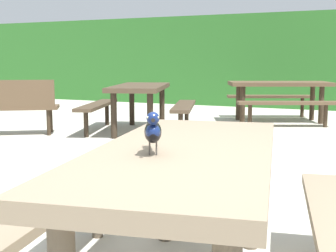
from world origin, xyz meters
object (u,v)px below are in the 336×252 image
object	(u,v)px
bird_grackle	(153,130)
picnic_table_mid_right	(279,92)
picnic_table_foreground	(185,186)
picnic_table_mid_left	(140,97)
park_bench_side	(10,103)

from	to	relation	value
bird_grackle	picnic_table_mid_right	size ratio (longest dim) A/B	0.12
picnic_table_foreground	picnic_table_mid_left	size ratio (longest dim) A/B	0.93
picnic_table_mid_left	picnic_table_mid_right	xyz separation A→B (m)	(1.79, 2.07, 0.00)
picnic_table_foreground	picnic_table_mid_right	world-z (taller)	same
picnic_table_foreground	park_bench_side	size ratio (longest dim) A/B	1.41
picnic_table_foreground	picnic_table_mid_right	size ratio (longest dim) A/B	0.89
picnic_table_mid_left	park_bench_side	size ratio (longest dim) A/B	1.52
picnic_table_foreground	picnic_table_mid_left	xyz separation A→B (m)	(-2.61, 4.53, 0.00)
bird_grackle	park_bench_side	world-z (taller)	bird_grackle
picnic_table_foreground	picnic_table_mid_left	distance (m)	5.23
picnic_table_foreground	picnic_table_mid_right	xyz separation A→B (m)	(-0.82, 6.60, 0.00)
picnic_table_mid_left	park_bench_side	xyz separation A→B (m)	(-1.59, -1.16, -0.07)
picnic_table_mid_right	park_bench_side	size ratio (longest dim) A/B	1.58
picnic_table_foreground	park_bench_side	bearing A→B (deg)	141.25
bird_grackle	park_bench_side	distance (m)	5.51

